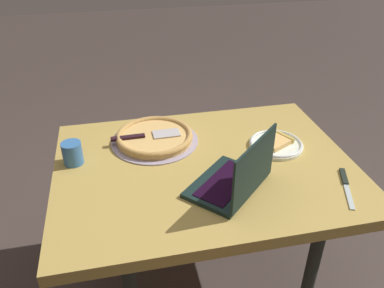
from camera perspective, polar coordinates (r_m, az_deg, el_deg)
ground_plane at (r=2.07m, az=1.56°, el=-19.18°), size 12.00×12.00×0.00m
dining_table at (r=1.63m, az=1.88°, el=-4.78°), size 1.21×0.90×0.71m
laptop at (r=1.43m, az=6.44°, el=-5.10°), size 0.37×0.37×0.24m
pizza_plate at (r=1.73m, az=12.30°, el=0.03°), size 0.24×0.24×0.04m
pizza_tray at (r=1.73m, az=-5.54°, el=1.02°), size 0.39×0.39×0.04m
table_knife at (r=1.59m, az=21.70°, el=-5.47°), size 0.11×0.23×0.01m
drink_cup at (r=1.64m, az=-17.20°, el=-1.27°), size 0.08×0.08×0.10m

